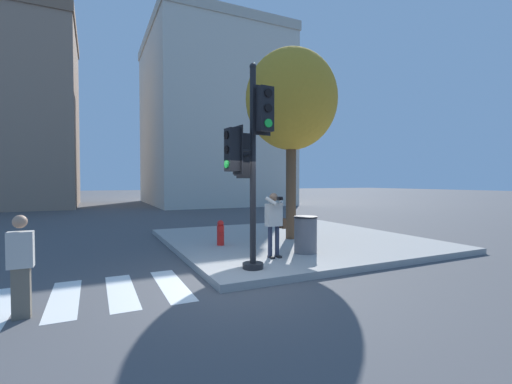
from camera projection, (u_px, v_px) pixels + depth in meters
ground_plane at (235, 283)px, 6.95m from camera, size 160.00×160.00×0.00m
sidewalk_corner at (292, 240)px, 11.61m from camera, size 8.00×8.00×0.16m
traffic_signal_pole at (248, 154)px, 7.35m from camera, size 0.90×1.32×4.45m
person_photographer at (274, 219)px, 8.55m from camera, size 0.58×0.54×1.62m
pedestrian_distant at (21, 264)px, 5.14m from camera, size 0.34×0.20×1.57m
street_tree at (291, 101)px, 11.27m from camera, size 3.01×3.01×6.26m
fire_hydrant at (221, 233)px, 10.20m from camera, size 0.21×0.27×0.75m
trash_bin at (306, 234)px, 9.12m from camera, size 0.63×0.63×0.98m
building_right at (211, 121)px, 32.68m from camera, size 11.55×13.74×15.61m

